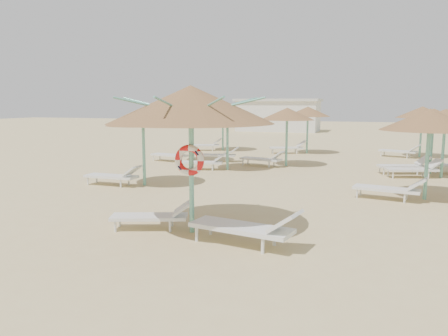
% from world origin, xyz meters
% --- Properties ---
extents(ground, '(120.00, 120.00, 0.00)m').
position_xyz_m(ground, '(0.00, 0.00, 0.00)').
color(ground, tan).
rests_on(ground, ground).
extents(main_palapa, '(3.63, 3.63, 3.26)m').
position_xyz_m(main_palapa, '(-0.39, -0.25, 2.84)').
color(main_palapa, '#69B7A2').
rests_on(main_palapa, ground).
extents(lounger_main_a, '(1.94, 1.15, 0.68)m').
position_xyz_m(lounger_main_a, '(-1.30, -0.31, 0.32)').
color(lounger_main_a, silver).
rests_on(lounger_main_a, ground).
extents(lounger_main_b, '(2.38, 1.09, 0.83)m').
position_xyz_m(lounger_main_b, '(1.05, -0.75, 0.40)').
color(lounger_main_b, silver).
rests_on(lounger_main_b, ground).
extents(palapa_field, '(19.33, 14.50, 2.72)m').
position_xyz_m(palapa_field, '(2.52, 10.05, 2.31)').
color(palapa_field, '#69B7A2').
rests_on(palapa_field, ground).
extents(service_hut, '(8.40, 4.40, 3.25)m').
position_xyz_m(service_hut, '(-6.00, 35.00, 1.64)').
color(service_hut, silver).
rests_on(service_hut, ground).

